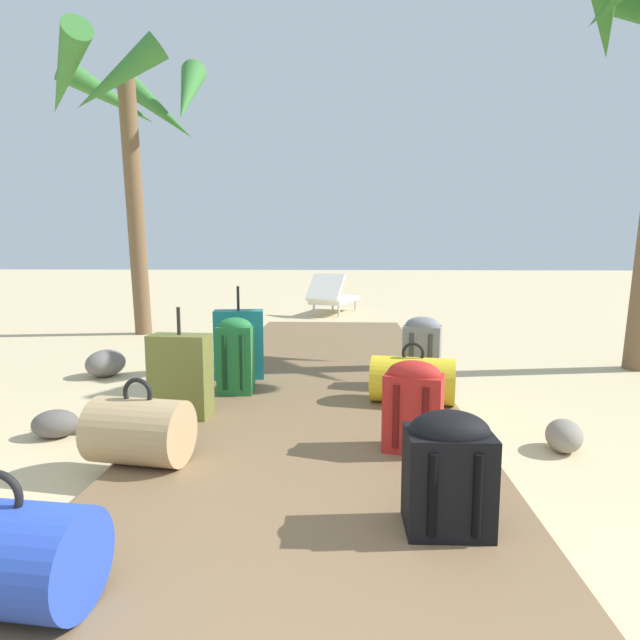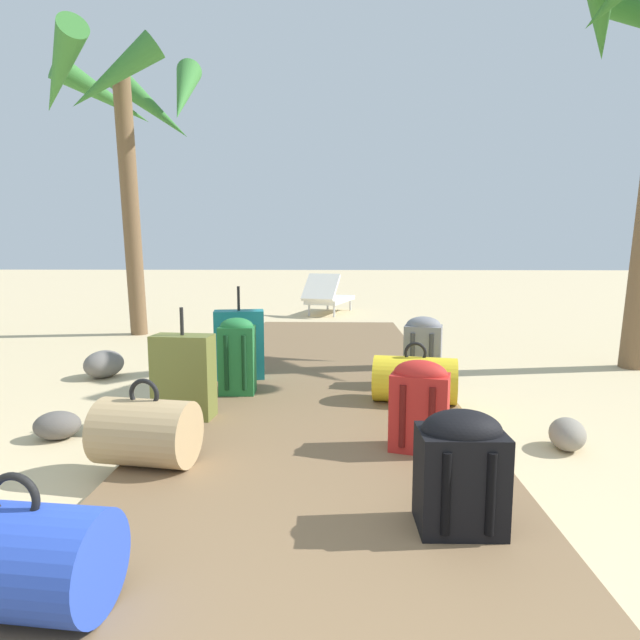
% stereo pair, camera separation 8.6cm
% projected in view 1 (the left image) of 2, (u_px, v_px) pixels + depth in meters
% --- Properties ---
extents(ground_plane, '(60.00, 60.00, 0.00)m').
position_uv_depth(ground_plane, '(317.00, 415.00, 3.76)').
color(ground_plane, '#D1BA8C').
extents(boardwalk, '(2.01, 7.33, 0.08)m').
position_uv_depth(boardwalk, '(322.00, 384.00, 4.48)').
color(boardwalk, brown).
rests_on(boardwalk, ground).
extents(duffel_bag_yellow, '(0.65, 0.44, 0.45)m').
position_uv_depth(duffel_bag_yellow, '(412.00, 380.00, 3.76)').
color(duffel_bag_yellow, gold).
rests_on(duffel_bag_yellow, boardwalk).
extents(backpack_grey, '(0.34, 0.29, 0.57)m').
position_uv_depth(backpack_grey, '(422.00, 350.00, 4.21)').
color(backpack_grey, slate).
rests_on(backpack_grey, boardwalk).
extents(duffel_bag_tan, '(0.53, 0.41, 0.46)m').
position_uv_depth(duffel_bag_tan, '(139.00, 431.00, 2.68)').
color(duffel_bag_tan, tan).
rests_on(duffel_bag_tan, boardwalk).
extents(suitcase_olive, '(0.41, 0.23, 0.74)m').
position_uv_depth(suitcase_olive, '(181.00, 376.00, 3.43)').
color(suitcase_olive, olive).
rests_on(suitcase_olive, boardwalk).
extents(backpack_red, '(0.35, 0.27, 0.51)m').
position_uv_depth(backpack_red, '(413.00, 404.00, 2.83)').
color(backpack_red, red).
rests_on(backpack_red, boardwalk).
extents(backpack_black, '(0.34, 0.27, 0.48)m').
position_uv_depth(backpack_black, '(448.00, 468.00, 2.03)').
color(backpack_black, black).
rests_on(backpack_black, boardwalk).
extents(duffel_bag_blue, '(0.57, 0.38, 0.45)m').
position_uv_depth(duffel_bag_blue, '(3.00, 556.00, 1.58)').
color(duffel_bag_blue, '#2847B7').
rests_on(duffel_bag_blue, boardwalk).
extents(suitcase_teal, '(0.45, 0.27, 0.80)m').
position_uv_depth(suitcase_teal, '(239.00, 344.00, 4.50)').
color(suitcase_teal, '#197A7F').
rests_on(suitcase_teal, boardwalk).
extents(backpack_green, '(0.27, 0.22, 0.59)m').
position_uv_depth(backpack_green, '(236.00, 354.00, 4.00)').
color(backpack_green, '#237538').
rests_on(backpack_green, boardwalk).
extents(palm_tree_far_left, '(2.29, 2.37, 3.92)m').
position_uv_depth(palm_tree_far_left, '(130.00, 111.00, 6.99)').
color(palm_tree_far_left, brown).
rests_on(palm_tree_far_left, ground).
extents(lounge_chair, '(1.02, 1.66, 0.78)m').
position_uv_depth(lounge_chair, '(333.00, 297.00, 9.79)').
color(lounge_chair, white).
rests_on(lounge_chair, ground).
extents(rock_left_mid, '(0.32, 0.27, 0.18)m').
position_uv_depth(rock_left_mid, '(55.00, 424.00, 3.29)').
color(rock_left_mid, '#5B5651').
rests_on(rock_left_mid, ground).
extents(rock_right_mid, '(0.29, 0.34, 0.19)m').
position_uv_depth(rock_right_mid, '(564.00, 436.00, 3.06)').
color(rock_right_mid, gray).
rests_on(rock_right_mid, ground).
extents(rock_left_far, '(0.44, 0.49, 0.26)m').
position_uv_depth(rock_left_far, '(106.00, 363.00, 4.90)').
color(rock_left_far, slate).
rests_on(rock_left_far, ground).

